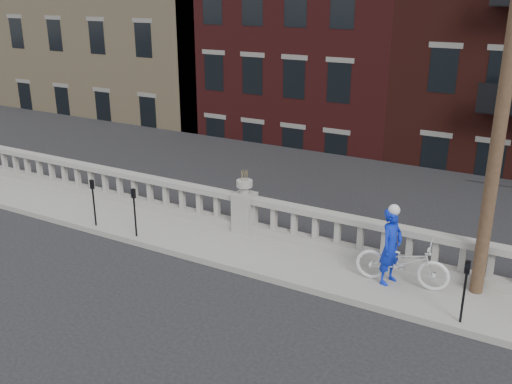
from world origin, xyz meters
TOP-DOWN VIEW (x-y plane):
  - ground at (0.00, 0.00)m, footprint 120.00×120.00m
  - sidewalk at (0.00, 3.00)m, footprint 32.00×2.20m
  - balustrade at (0.00, 3.95)m, footprint 28.00×0.34m
  - planter_pedestal at (0.00, 3.95)m, footprint 0.55×0.55m
  - lower_level at (0.56, 23.04)m, footprint 80.00×44.00m
  - utility_pole at (6.20, 3.60)m, footprint 1.60×0.28m
  - parking_meter_b at (-3.85, 2.15)m, footprint 0.10×0.09m
  - parking_meter_c at (-2.35, 2.15)m, footprint 0.10×0.09m
  - parking_meter_d at (6.15, 2.15)m, footprint 0.10×0.09m
  - bicycle at (4.64, 3.11)m, footprint 2.16×0.94m
  - cyclist at (4.37, 3.05)m, footprint 0.59×0.74m

SIDE VIEW (x-z plane):
  - ground at x=0.00m, z-range 0.00..0.00m
  - sidewalk at x=0.00m, z-range 0.00..0.15m
  - balustrade at x=0.00m, z-range 0.13..1.16m
  - bicycle at x=4.64m, z-range 0.15..1.25m
  - planter_pedestal at x=0.00m, z-range -0.05..1.71m
  - parking_meter_b at x=-3.85m, z-range 0.32..1.68m
  - parking_meter_c at x=-2.35m, z-range 0.32..1.68m
  - parking_meter_d at x=6.15m, z-range 0.32..1.68m
  - cyclist at x=4.37m, z-range 0.15..1.94m
  - lower_level at x=0.56m, z-range -7.77..13.03m
  - utility_pole at x=6.20m, z-range 0.24..10.24m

